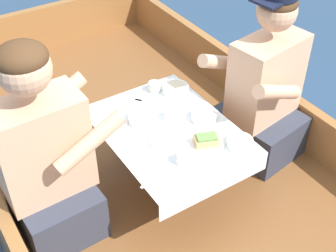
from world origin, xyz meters
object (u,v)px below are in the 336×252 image
object	(u,v)px
coffee_cup_port	(185,158)
tin_can	(154,87)
sandwich	(207,140)
person_starboard	(263,92)
person_port	(46,161)
coffee_cup_starboard	(171,115)

from	to	relation	value
coffee_cup_port	tin_can	size ratio (longest dim) A/B	1.54
sandwich	tin_can	world-z (taller)	sandwich
person_starboard	sandwich	bearing A→B (deg)	9.93
sandwich	tin_can	distance (m)	0.52
person_port	sandwich	xyz separation A→B (m)	(0.69, -0.28, 0.01)
coffee_cup_starboard	tin_can	distance (m)	0.27
sandwich	coffee_cup_port	size ratio (longest dim) A/B	1.29
person_port	coffee_cup_starboard	bearing A→B (deg)	-3.43
person_port	sandwich	size ratio (longest dim) A/B	7.64
coffee_cup_port	tin_can	distance (m)	0.59
person_starboard	person_port	bearing A→B (deg)	-13.61
person_starboard	tin_can	size ratio (longest dim) A/B	15.08
sandwich	coffee_cup_port	distance (m)	0.16
person_port	person_starboard	distance (m)	1.20
person_port	sandwich	distance (m)	0.74
tin_can	coffee_cup_port	bearing A→B (deg)	-107.82
coffee_cup_port	tin_can	xyz separation A→B (m)	(0.18, 0.56, -0.00)
person_starboard	coffee_cup_port	distance (m)	0.70
person_port	tin_can	world-z (taller)	person_port
sandwich	tin_can	bearing A→B (deg)	86.96
sandwich	coffee_cup_starboard	size ratio (longest dim) A/B	1.35
person_port	tin_can	bearing A→B (deg)	16.78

